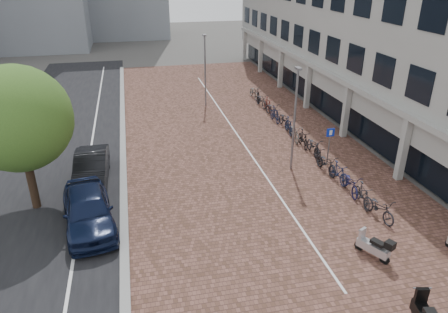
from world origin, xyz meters
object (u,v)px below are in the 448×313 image
at_px(car_dark, 91,167).
at_px(scooter_front, 373,246).
at_px(car_navy, 88,210).
at_px(parking_sign, 329,141).

relative_size(car_dark, scooter_front, 2.98).
bearing_deg(car_navy, car_dark, 82.59).
relative_size(car_navy, car_dark, 1.08).
bearing_deg(parking_sign, car_dark, 172.91).
bearing_deg(car_navy, parking_sign, 5.54).
bearing_deg(car_navy, scooter_front, -32.02).
xyz_separation_m(car_navy, parking_sign, (12.44, 3.25, 0.61)).
relative_size(car_navy, scooter_front, 3.21).
height_order(car_navy, car_dark, car_navy).
xyz_separation_m(car_navy, car_dark, (-0.13, 4.27, -0.09)).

